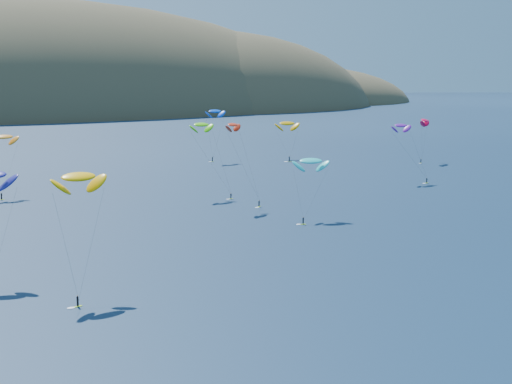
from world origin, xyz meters
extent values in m
ellipsoid|color=#3D3526|center=(20.00, 560.00, -12.60)|extent=(600.00, 300.00, 210.00)
ellipsoid|color=#3D3526|center=(180.00, 540.00, -9.36)|extent=(320.00, 220.00, 156.00)
ellipsoid|color=#3D3526|center=(300.00, 580.00, -5.04)|extent=(240.00, 180.00, 84.00)
cube|color=#A1E419|center=(-49.25, 145.95, 0.04)|extent=(1.57, 0.68, 0.08)
cylinder|color=black|center=(-49.25, 145.95, 0.99)|extent=(0.36, 0.36, 1.62)
sphere|color=#8C6047|center=(-49.25, 145.95, 1.94)|extent=(0.27, 0.27, 0.27)
ellipsoid|color=orange|center=(-46.73, 153.72, 16.89)|extent=(8.55, 5.01, 4.49)
cube|color=#A1E419|center=(-50.32, 46.15, 0.04)|extent=(1.41, 0.68, 0.07)
cylinder|color=black|center=(-50.32, 46.15, 0.89)|extent=(0.32, 0.32, 1.45)
sphere|color=#8C6047|center=(-50.32, 46.15, 1.73)|extent=(0.24, 0.24, 0.24)
ellipsoid|color=#FFB502|center=(-47.36, 55.21, 19.03)|extent=(9.86, 6.15, 5.10)
cube|color=#A1E419|center=(8.83, 118.60, 0.04)|extent=(1.32, 0.61, 0.07)
cylinder|color=black|center=(8.83, 118.60, 0.84)|extent=(0.30, 0.30, 1.36)
sphere|color=#8C6047|center=(8.83, 118.60, 1.63)|extent=(0.23, 0.23, 0.23)
ellipsoid|color=#51D70B|center=(4.37, 129.05, 20.34)|extent=(8.10, 4.90, 4.22)
cube|color=#A1E419|center=(35.24, 194.19, 0.04)|extent=(1.45, 0.68, 0.08)
cylinder|color=black|center=(35.24, 194.19, 0.91)|extent=(0.33, 0.33, 1.49)
sphere|color=#8C6047|center=(35.24, 194.19, 1.78)|extent=(0.25, 0.25, 0.25)
ellipsoid|color=#003CCA|center=(37.69, 196.67, 19.48)|extent=(9.43, 5.81, 4.90)
cube|color=#A1E419|center=(10.55, 81.14, 0.04)|extent=(1.41, 0.81, 0.07)
cylinder|color=black|center=(10.55, 81.14, 0.89)|extent=(0.32, 0.32, 1.45)
sphere|color=#8C6047|center=(10.55, 81.14, 1.73)|extent=(0.24, 0.24, 0.24)
ellipsoid|color=#1EC1C2|center=(16.86, 88.56, 13.90)|extent=(9.56, 6.69, 4.86)
cube|color=#A1E419|center=(76.16, 115.55, 0.04)|extent=(1.34, 0.46, 0.07)
cylinder|color=black|center=(76.16, 115.55, 0.86)|extent=(0.31, 0.31, 1.41)
sphere|color=#8C6047|center=(76.16, 115.55, 1.68)|extent=(0.24, 0.24, 0.24)
ellipsoid|color=#621499|center=(72.04, 124.39, 17.96)|extent=(7.80, 4.00, 4.24)
cube|color=#A1E419|center=(105.55, 154.29, 0.04)|extent=(1.24, 1.07, 0.07)
cylinder|color=black|center=(105.55, 154.29, 0.84)|extent=(0.30, 0.30, 1.37)
sphere|color=#8C6047|center=(105.55, 154.29, 1.63)|extent=(0.23, 0.23, 0.23)
ellipsoid|color=#D80237|center=(109.59, 157.97, 16.12)|extent=(8.81, 7.95, 4.56)
cube|color=#A1E419|center=(10.74, 104.76, 0.04)|extent=(1.30, 1.07, 0.07)
cylinder|color=black|center=(10.74, 104.76, 0.86)|extent=(0.31, 0.31, 1.41)
sphere|color=#8C6047|center=(10.74, 104.76, 1.68)|extent=(0.24, 0.24, 0.24)
ellipsoid|color=red|center=(5.93, 110.70, 21.60)|extent=(6.82, 5.99, 3.50)
cube|color=#A1E419|center=(62.33, 180.97, 0.04)|extent=(1.65, 0.57, 0.09)
cylinder|color=black|center=(62.33, 180.97, 1.06)|extent=(0.38, 0.38, 1.73)
sphere|color=#8C6047|center=(62.33, 180.97, 2.07)|extent=(0.29, 0.29, 0.29)
ellipsoid|color=#D09400|center=(67.50, 192.30, 13.99)|extent=(10.59, 5.46, 5.75)
camera|label=1|loc=(-72.68, -61.09, 36.94)|focal=50.00mm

